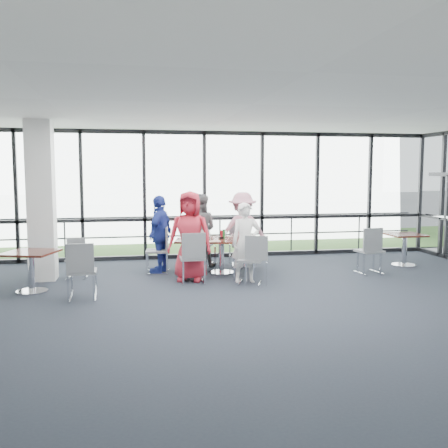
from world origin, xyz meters
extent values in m
cube|color=#212631|center=(0.00, 0.00, -0.01)|extent=(12.00, 10.00, 0.02)
cube|color=white|center=(0.00, 0.00, 3.20)|extent=(12.00, 10.00, 0.04)
cube|color=white|center=(0.00, 5.00, 1.60)|extent=(12.00, 0.10, 3.20)
cube|color=black|center=(6.00, 3.75, 1.05)|extent=(0.12, 1.60, 2.10)
cube|color=white|center=(-3.60, 3.00, 1.60)|extent=(0.50, 0.50, 3.20)
cube|color=slate|center=(0.00, 10.00, -0.02)|extent=(80.00, 70.00, 0.02)
cube|color=#2D5723|center=(0.00, 8.00, 0.01)|extent=(80.00, 5.00, 0.01)
cube|color=#BBBEC2|center=(4.00, 32.00, 3.00)|extent=(24.00, 10.00, 6.00)
cylinder|color=#2D2D33|center=(0.00, 5.60, 0.50)|extent=(12.00, 0.06, 0.06)
cube|color=#39100D|center=(0.07, 2.97, 0.73)|extent=(2.10, 1.47, 0.04)
cylinder|color=silver|center=(0.07, 2.97, 0.35)|extent=(0.12, 0.12, 0.71)
cylinder|color=silver|center=(0.07, 2.97, 0.01)|extent=(0.56, 0.56, 0.03)
cube|color=#39100D|center=(-3.64, 1.91, 0.73)|extent=(1.06, 1.06, 0.04)
cylinder|color=silver|center=(-3.64, 1.91, 0.35)|extent=(0.12, 0.12, 0.71)
cube|color=#39100D|center=(4.41, 3.02, 0.73)|extent=(0.79, 0.79, 0.04)
cylinder|color=silver|center=(4.41, 3.02, 0.35)|extent=(0.12, 0.12, 0.71)
imported|color=red|center=(-0.69, 2.37, 0.90)|extent=(1.02, 0.83, 1.80)
imported|color=white|center=(0.38, 2.03, 0.79)|extent=(0.58, 0.42, 1.58)
imported|color=slate|center=(-0.28, 3.90, 0.84)|extent=(0.92, 0.72, 1.68)
imported|color=#CC8296|center=(0.67, 3.59, 0.86)|extent=(1.15, 0.66, 1.72)
imported|color=#233595|center=(-1.22, 3.30, 0.84)|extent=(0.93, 1.12, 1.68)
cylinder|color=white|center=(-0.54, 2.76, 0.76)|extent=(0.25, 0.25, 0.01)
cylinder|color=white|center=(0.55, 2.53, 0.76)|extent=(0.23, 0.23, 0.01)
cylinder|color=white|center=(-0.37, 3.40, 0.76)|extent=(0.24, 0.24, 0.01)
cylinder|color=white|center=(0.64, 3.17, 0.76)|extent=(0.28, 0.28, 0.01)
cylinder|color=white|center=(-0.74, 3.21, 0.76)|extent=(0.25, 0.25, 0.01)
cylinder|color=white|center=(-0.23, 2.83, 0.82)|extent=(0.07, 0.07, 0.15)
cylinder|color=white|center=(0.25, 2.72, 0.82)|extent=(0.07, 0.07, 0.14)
cylinder|color=white|center=(0.20, 3.22, 0.82)|extent=(0.07, 0.07, 0.13)
cylinder|color=white|center=(-0.61, 2.94, 0.81)|extent=(0.06, 0.06, 0.13)
cube|color=beige|center=(-0.18, 2.59, 0.75)|extent=(0.34, 0.28, 0.00)
cube|color=beige|center=(0.76, 2.50, 0.75)|extent=(0.32, 0.33, 0.00)
cube|color=beige|center=(0.35, 3.35, 0.75)|extent=(0.30, 0.23, 0.00)
cube|color=black|center=(0.06, 2.98, 0.77)|extent=(0.10, 0.07, 0.04)
cylinder|color=maroon|center=(0.07, 3.00, 0.84)|extent=(0.06, 0.06, 0.18)
cylinder|color=#1E6D2C|center=(0.12, 2.98, 0.85)|extent=(0.05, 0.05, 0.20)
camera|label=1|loc=(-1.84, -7.49, 2.19)|focal=40.00mm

